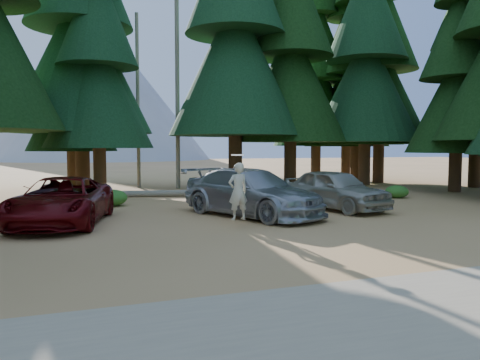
{
  "coord_description": "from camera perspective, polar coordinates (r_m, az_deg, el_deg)",
  "views": [
    {
      "loc": [
        -4.83,
        -11.64,
        2.33
      ],
      "look_at": [
        0.37,
        2.88,
        1.25
      ],
      "focal_mm": 35.0,
      "sensor_mm": 36.0,
      "label": 1
    }
  ],
  "objects": [
    {
      "name": "shrub_left",
      "position": [
        21.75,
        -17.88,
        -1.75
      ],
      "size": [
        0.81,
        0.81,
        0.45
      ],
      "primitive_type": "ellipsoid",
      "color": "#326F21",
      "rests_on": "ground"
    },
    {
      "name": "silver_minivan_right",
      "position": [
        17.84,
        11.5,
        -1.12
      ],
      "size": [
        2.85,
        4.77,
        1.52
      ],
      "primitive_type": "imported",
      "rotation": [
        0.0,
        0.0,
        0.25
      ],
      "color": "#B3AE9F",
      "rests_on": "ground"
    },
    {
      "name": "log_left",
      "position": [
        22.42,
        -9.91,
        -1.63
      ],
      "size": [
        4.19,
        1.18,
        0.3
      ],
      "primitive_type": "cylinder",
      "rotation": [
        0.0,
        1.57,
        -0.21
      ],
      "color": "gray",
      "rests_on": "ground"
    },
    {
      "name": "gravel_strip",
      "position": [
        7.42,
        23.05,
        -14.56
      ],
      "size": [
        26.0,
        3.5,
        0.01
      ],
      "primitive_type": "cube",
      "color": "tan",
      "rests_on": "ground"
    },
    {
      "name": "red_pickup",
      "position": [
        15.08,
        -20.88,
        -2.41
      ],
      "size": [
        3.5,
        5.55,
        1.43
      ],
      "primitive_type": "imported",
      "rotation": [
        0.0,
        0.0,
        -0.23
      ],
      "color": "#5F080C",
      "rests_on": "ground"
    },
    {
      "name": "forest_belt_north",
      "position": [
        27.17,
        -9.41,
        -0.97
      ],
      "size": [
        36.0,
        7.0,
        22.0
      ],
      "primitive_type": null,
      "color": "black",
      "rests_on": "ground"
    },
    {
      "name": "frisbee_player",
      "position": [
        13.61,
        -0.24,
        -1.34
      ],
      "size": [
        0.65,
        0.47,
        1.91
      ],
      "rotation": [
        0.0,
        0.0,
        3.26
      ],
      "color": "beige",
      "rests_on": "ground"
    },
    {
      "name": "mountain_peak",
      "position": [
        100.43,
        -18.61,
        9.72
      ],
      "size": [
        48.0,
        50.0,
        28.0
      ],
      "color": "#919299",
      "rests_on": "ground"
    },
    {
      "name": "shrub_far_left",
      "position": [
        20.19,
        -20.17,
        -2.0
      ],
      "size": [
        1.11,
        1.11,
        0.61
      ],
      "primitive_type": "ellipsoid",
      "color": "#326F21",
      "rests_on": "ground"
    },
    {
      "name": "shrub_edge_east",
      "position": [
        22.74,
        18.58,
        -1.35
      ],
      "size": [
        1.06,
        1.06,
        0.58
      ],
      "primitive_type": "ellipsoid",
      "color": "#326F21",
      "rests_on": "ground"
    },
    {
      "name": "snag_front",
      "position": [
        26.99,
        -7.66,
        11.78
      ],
      "size": [
        0.24,
        0.24,
        12.0
      ],
      "primitive_type": "cylinder",
      "color": "gray",
      "rests_on": "ground"
    },
    {
      "name": "shrub_far_right",
      "position": [
        23.26,
        13.04,
        -0.98
      ],
      "size": [
        1.27,
        1.27,
        0.7
      ],
      "primitive_type": "ellipsoid",
      "color": "#326F21",
      "rests_on": "ground"
    },
    {
      "name": "log_right",
      "position": [
        24.28,
        9.95,
        -1.22
      ],
      "size": [
        4.49,
        1.29,
        0.29
      ],
      "primitive_type": "cylinder",
      "rotation": [
        0.0,
        1.57,
        0.22
      ],
      "color": "gray",
      "rests_on": "ground"
    },
    {
      "name": "ground",
      "position": [
        12.81,
        2.79,
        -6.48
      ],
      "size": [
        160.0,
        160.0,
        0.0
      ],
      "primitive_type": "plane",
      "color": "#B0824A",
      "rests_on": "ground"
    },
    {
      "name": "silver_minivan_center",
      "position": [
        15.88,
        1.42,
        -1.52
      ],
      "size": [
        4.27,
        5.96,
        1.6
      ],
      "primitive_type": "imported",
      "rotation": [
        0.0,
        0.0,
        0.41
      ],
      "color": "#ABADB3",
      "rests_on": "ground"
    },
    {
      "name": "shrub_right",
      "position": [
        22.47,
        5.47,
        -1.22
      ],
      "size": [
        1.06,
        1.06,
        0.58
      ],
      "primitive_type": "ellipsoid",
      "color": "#326F21",
      "rests_on": "ground"
    },
    {
      "name": "shrub_center_left",
      "position": [
        19.26,
        -15.33,
        -2.1
      ],
      "size": [
        1.2,
        1.2,
        0.66
      ],
      "primitive_type": "ellipsoid",
      "color": "#326F21",
      "rests_on": "ground"
    },
    {
      "name": "shrub_center_right",
      "position": [
        22.08,
        3.64,
        -1.29
      ],
      "size": [
        1.08,
        1.08,
        0.6
      ],
      "primitive_type": "ellipsoid",
      "color": "#326F21",
      "rests_on": "ground"
    },
    {
      "name": "log_mid",
      "position": [
        23.61,
        1.89,
        -1.37
      ],
      "size": [
        2.53,
        1.9,
        0.24
      ],
      "primitive_type": "cylinder",
      "rotation": [
        0.0,
        1.57,
        -0.62
      ],
      "color": "gray",
      "rests_on": "ground"
    },
    {
      "name": "snag_back",
      "position": [
        28.0,
        -12.35,
        9.38
      ],
      "size": [
        0.2,
        0.2,
        10.0
      ],
      "primitive_type": "cylinder",
      "color": "gray",
      "rests_on": "ground"
    }
  ]
}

